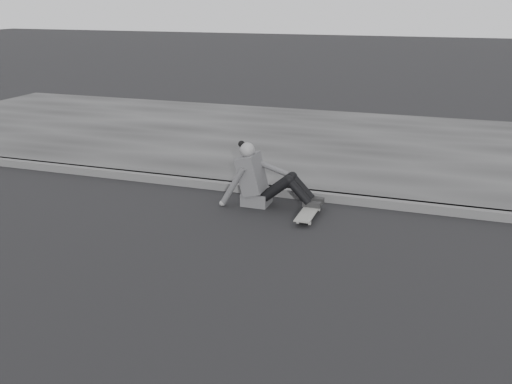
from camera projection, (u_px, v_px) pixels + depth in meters
curb at (498, 215)px, 7.27m from camera, size 24.00×0.16×0.12m
sidewalk at (488, 156)px, 9.98m from camera, size 24.00×6.00×0.12m
skateboard at (309, 212)px, 7.35m from camera, size 0.20×0.78×0.09m
seated_woman at (261, 180)px, 7.70m from camera, size 1.38×0.46×0.88m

